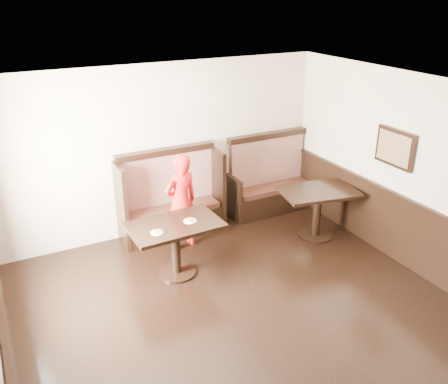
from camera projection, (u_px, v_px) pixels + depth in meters
ground at (279, 353)px, 5.42m from camera, size 7.00×7.00×0.00m
room_shell at (245, 299)px, 5.26m from camera, size 7.00×7.00×7.00m
booth_main at (171, 204)px, 7.89m from camera, size 1.75×0.72×1.45m
booth_neighbor at (270, 185)px, 8.73m from camera, size 1.65×0.72×1.45m
table_main at (175, 236)px, 6.68m from camera, size 1.30×0.84×0.81m
table_neighbor at (318, 202)px, 7.71m from camera, size 1.34×1.01×0.84m
child at (181, 202)px, 7.33m from camera, size 0.63×0.48×1.57m
pizza_plate_left at (157, 232)px, 6.35m from camera, size 0.17×0.17×0.03m
pizza_plate_right at (190, 220)px, 6.67m from camera, size 0.19×0.19×0.03m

